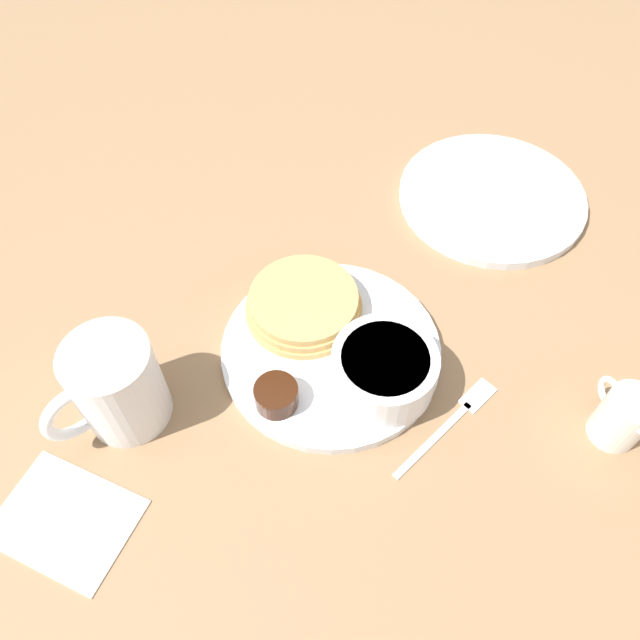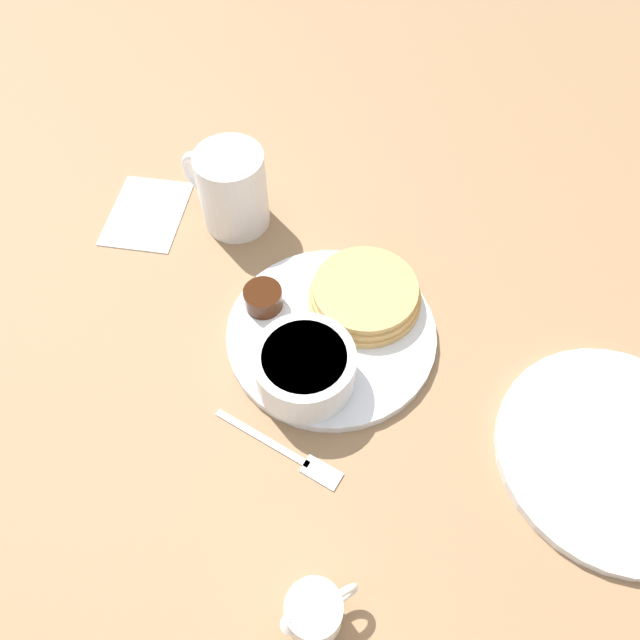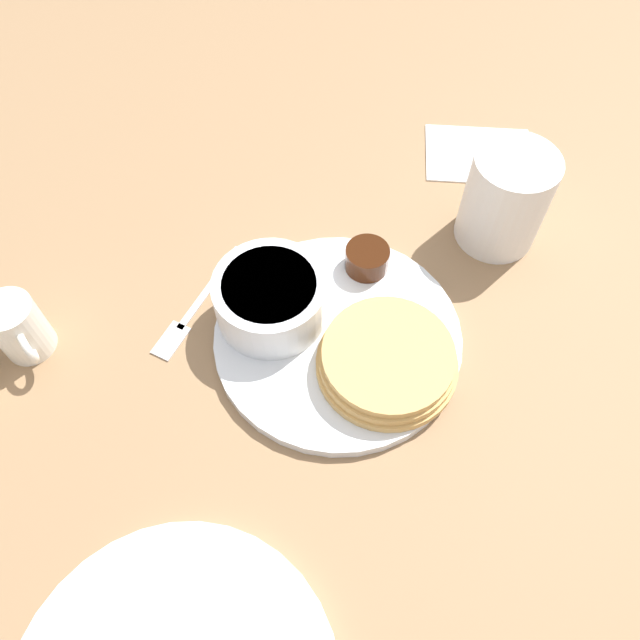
{
  "view_description": "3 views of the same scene",
  "coord_description": "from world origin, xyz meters",
  "px_view_note": "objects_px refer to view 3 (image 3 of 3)",
  "views": [
    {
      "loc": [
        -0.06,
        0.35,
        0.56
      ],
      "look_at": [
        0.01,
        -0.01,
        0.05
      ],
      "focal_mm": 35.0,
      "sensor_mm": 36.0,
      "label": 1
    },
    {
      "loc": [
        -0.37,
        0.03,
        0.59
      ],
      "look_at": [
        -0.01,
        0.01,
        0.04
      ],
      "focal_mm": 35.0,
      "sensor_mm": 36.0,
      "label": 2
    },
    {
      "loc": [
        -0.06,
        -0.29,
        0.51
      ],
      "look_at": [
        -0.02,
        0.01,
        0.03
      ],
      "focal_mm": 35.0,
      "sensor_mm": 36.0,
      "label": 3
    }
  ],
  "objects_px": {
    "plate": "(338,337)",
    "bowl": "(270,297)",
    "fork": "(191,313)",
    "creamer_pitcher_near": "(19,328)",
    "coffee_mug": "(506,198)"
  },
  "relations": [
    {
      "from": "plate",
      "to": "bowl",
      "type": "height_order",
      "value": "bowl"
    },
    {
      "from": "bowl",
      "to": "fork",
      "type": "height_order",
      "value": "bowl"
    },
    {
      "from": "plate",
      "to": "creamer_pitcher_near",
      "type": "height_order",
      "value": "creamer_pitcher_near"
    },
    {
      "from": "bowl",
      "to": "coffee_mug",
      "type": "xyz_separation_m",
      "value": [
        0.24,
        0.08,
        0.01
      ]
    },
    {
      "from": "bowl",
      "to": "plate",
      "type": "bearing_deg",
      "value": -28.43
    },
    {
      "from": "plate",
      "to": "coffee_mug",
      "type": "xyz_separation_m",
      "value": [
        0.18,
        0.11,
        0.05
      ]
    },
    {
      "from": "creamer_pitcher_near",
      "to": "fork",
      "type": "xyz_separation_m",
      "value": [
        0.15,
        0.02,
        -0.03
      ]
    },
    {
      "from": "coffee_mug",
      "to": "creamer_pitcher_near",
      "type": "bearing_deg",
      "value": -170.79
    },
    {
      "from": "bowl",
      "to": "creamer_pitcher_near",
      "type": "relative_size",
      "value": 1.57
    },
    {
      "from": "fork",
      "to": "plate",
      "type": "bearing_deg",
      "value": -19.64
    },
    {
      "from": "coffee_mug",
      "to": "creamer_pitcher_near",
      "type": "distance_m",
      "value": 0.47
    },
    {
      "from": "creamer_pitcher_near",
      "to": "coffee_mug",
      "type": "bearing_deg",
      "value": 9.21
    },
    {
      "from": "coffee_mug",
      "to": "creamer_pitcher_near",
      "type": "relative_size",
      "value": 1.62
    },
    {
      "from": "bowl",
      "to": "coffee_mug",
      "type": "distance_m",
      "value": 0.25
    },
    {
      "from": "creamer_pitcher_near",
      "to": "fork",
      "type": "height_order",
      "value": "creamer_pitcher_near"
    }
  ]
}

